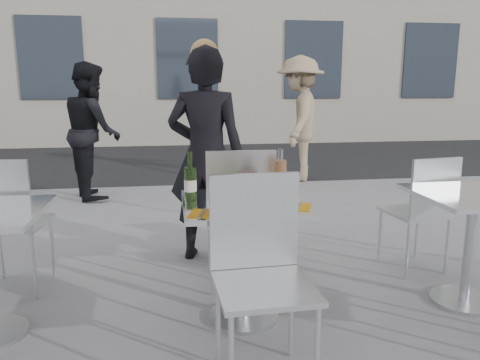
{
  "coord_description": "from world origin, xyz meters",
  "views": [
    {
      "loc": [
        -0.41,
        -2.66,
        1.43
      ],
      "look_at": [
        0.0,
        0.15,
        0.85
      ],
      "focal_mm": 35.0,
      "sensor_mm": 36.0,
      "label": 1
    }
  ],
  "objects": [
    {
      "name": "side_table_right",
      "position": [
        1.5,
        0.0,
        0.54
      ],
      "size": [
        0.72,
        0.72,
        0.75
      ],
      "color": "#B7BABF",
      "rests_on": "ground"
    },
    {
      "name": "pedestrian_b",
      "position": [
        1.48,
        4.13,
        0.92
      ],
      "size": [
        1.05,
        1.35,
        1.84
      ],
      "primitive_type": "imported",
      "rotation": [
        0.0,
        0.0,
        4.36
      ],
      "color": "#9C8564",
      "rests_on": "ground"
    },
    {
      "name": "sugar_shaker",
      "position": [
        0.15,
        0.04,
        0.8
      ],
      "size": [
        0.06,
        0.06,
        0.11
      ],
      "color": "white",
      "rests_on": "main_table"
    },
    {
      "name": "ground",
      "position": [
        0.0,
        0.0,
        0.0
      ],
      "size": [
        80.0,
        80.0,
        0.0
      ],
      "primitive_type": "plane",
      "color": "slate"
    },
    {
      "name": "wineglass_red_b",
      "position": [
        0.08,
        0.13,
        0.86
      ],
      "size": [
        0.07,
        0.07,
        0.16
      ],
      "color": "white",
      "rests_on": "main_table"
    },
    {
      "name": "main_table",
      "position": [
        0.0,
        0.0,
        0.54
      ],
      "size": [
        0.72,
        0.72,
        0.75
      ],
      "color": "#B7BABF",
      "rests_on": "ground"
    },
    {
      "name": "pedestrian_a",
      "position": [
        -1.41,
        3.47,
        0.85
      ],
      "size": [
        0.86,
        0.98,
        1.71
      ],
      "primitive_type": "imported",
      "rotation": [
        0.0,
        0.0,
        1.87
      ],
      "color": "black",
      "rests_on": "ground"
    },
    {
      "name": "street_asphalt",
      "position": [
        0.0,
        6.5,
        0.0
      ],
      "size": [
        24.0,
        5.0,
        0.0
      ],
      "primitive_type": "cube",
      "color": "black",
      "rests_on": "ground"
    },
    {
      "name": "side_chair_lfar",
      "position": [
        -1.53,
        0.56,
        0.57
      ],
      "size": [
        0.47,
        0.48,
        0.97
      ],
      "rotation": [
        0.0,
        0.0,
        3.06
      ],
      "color": "silver",
      "rests_on": "ground"
    },
    {
      "name": "pizza_far",
      "position": [
        0.13,
        0.21,
        0.77
      ],
      "size": [
        0.3,
        0.3,
        0.03
      ],
      "color": "white",
      "rests_on": "main_table"
    },
    {
      "name": "wineglass_white_b",
      "position": [
        0.03,
        0.12,
        0.86
      ],
      "size": [
        0.07,
        0.07,
        0.16
      ],
      "color": "white",
      "rests_on": "main_table"
    },
    {
      "name": "napkin_right",
      "position": [
        0.27,
        -0.16,
        0.75
      ],
      "size": [
        0.23,
        0.23,
        0.01
      ],
      "rotation": [
        0.0,
        0.0,
        -0.36
      ],
      "color": "orange",
      "rests_on": "main_table"
    },
    {
      "name": "chair_near",
      "position": [
        -0.01,
        -0.55,
        0.59
      ],
      "size": [
        0.48,
        0.49,
        1.0
      ],
      "rotation": [
        0.0,
        0.0,
        0.05
      ],
      "color": "silver",
      "rests_on": "ground"
    },
    {
      "name": "wineglass_white_a",
      "position": [
        -0.12,
        0.0,
        0.86
      ],
      "size": [
        0.07,
        0.07,
        0.16
      ],
      "color": "white",
      "rests_on": "main_table"
    },
    {
      "name": "salad_plate",
      "position": [
        -0.04,
        0.07,
        0.79
      ],
      "size": [
        0.22,
        0.22,
        0.09
      ],
      "color": "white",
      "rests_on": "main_table"
    },
    {
      "name": "carafe",
      "position": [
        0.25,
        0.15,
        0.87
      ],
      "size": [
        0.08,
        0.08,
        0.29
      ],
      "color": "tan",
      "rests_on": "main_table"
    },
    {
      "name": "woman_diner",
      "position": [
        -0.14,
        1.07,
        0.86
      ],
      "size": [
        0.72,
        0.58,
        1.73
      ],
      "primitive_type": "imported",
      "rotation": [
        0.0,
        0.0,
        2.85
      ],
      "color": "black",
      "rests_on": "ground"
    },
    {
      "name": "wineglass_red_a",
      "position": [
        0.08,
        0.07,
        0.86
      ],
      "size": [
        0.07,
        0.07,
        0.16
      ],
      "color": "white",
      "rests_on": "main_table"
    },
    {
      "name": "chair_far",
      "position": [
        0.04,
        0.43,
        0.6
      ],
      "size": [
        0.48,
        0.49,
        1.01
      ],
      "rotation": [
        0.0,
        0.0,
        3.1
      ],
      "color": "silver",
      "rests_on": "ground"
    },
    {
      "name": "napkin_left",
      "position": [
        -0.24,
        -0.24,
        0.75
      ],
      "size": [
        0.22,
        0.22,
        0.01
      ],
      "rotation": [
        0.0,
        0.0,
        -0.25
      ],
      "color": "orange",
      "rests_on": "main_table"
    },
    {
      "name": "wine_bottle",
      "position": [
        -0.31,
        0.08,
        0.86
      ],
      "size": [
        0.07,
        0.07,
        0.29
      ],
      "color": "#375A21",
      "rests_on": "main_table"
    },
    {
      "name": "side_chair_rfar",
      "position": [
        1.46,
        0.52,
        0.54
      ],
      "size": [
        0.48,
        0.49,
        0.91
      ],
      "rotation": [
        0.0,
        0.0,
        3.3
      ],
      "color": "silver",
      "rests_on": "ground"
    },
    {
      "name": "pizza_near",
      "position": [
        0.01,
        -0.19,
        0.76
      ],
      "size": [
        0.35,
        0.35,
        0.02
      ],
      "color": "#E9AA5A",
      "rests_on": "main_table"
    }
  ]
}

